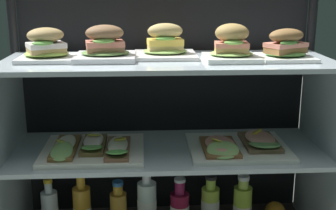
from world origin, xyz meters
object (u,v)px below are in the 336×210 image
open_sandwich_tray_far_left (92,148)px  juice_bottle_front_second (210,205)px  plated_roll_sandwich_mid_right (46,48)px  plated_roll_sandwich_center (105,47)px  juice_bottle_front_right_end (147,207)px  plated_roll_sandwich_right_of_center (165,46)px  juice_bottle_back_left (242,207)px  open_sandwich_tray_near_left_corner (240,145)px  plated_roll_sandwich_mid_left (231,47)px  juice_bottle_back_center (82,209)px  plated_roll_sandwich_far_right (286,47)px  juice_bottle_back_right (180,209)px

open_sandwich_tray_far_left → juice_bottle_front_second: 0.51m
plated_roll_sandwich_mid_right → plated_roll_sandwich_center: (0.19, 0.00, 0.00)m
juice_bottle_front_right_end → plated_roll_sandwich_right_of_center: bearing=21.8°
juice_bottle_back_left → plated_roll_sandwich_mid_right: bearing=-176.7°
plated_roll_sandwich_right_of_center → juice_bottle_front_second: size_ratio=1.02×
open_sandwich_tray_near_left_corner → plated_roll_sandwich_center: bearing=175.5°
plated_roll_sandwich_mid_left → juice_bottle_back_center: size_ratio=0.75×
plated_roll_sandwich_far_right → plated_roll_sandwich_mid_right: bearing=178.1°
juice_bottle_back_left → juice_bottle_front_second: bearing=172.2°
open_sandwich_tray_near_left_corner → juice_bottle_back_left: (0.03, 0.07, -0.27)m
juice_bottle_back_left → open_sandwich_tray_near_left_corner: bearing=-116.4°
open_sandwich_tray_far_left → plated_roll_sandwich_far_right: bearing=0.9°
plated_roll_sandwich_mid_left → juice_bottle_back_right: size_ratio=0.84×
plated_roll_sandwich_far_right → juice_bottle_front_right_end: plated_roll_sandwich_far_right is taller
plated_roll_sandwich_far_right → juice_bottle_front_right_end: (-0.46, 0.06, -0.59)m
plated_roll_sandwich_far_right → open_sandwich_tray_far_left: 0.72m
plated_roll_sandwich_center → open_sandwich_tray_far_left: size_ratio=0.58×
plated_roll_sandwich_mid_left → plated_roll_sandwich_far_right: (0.18, 0.01, -0.00)m
juice_bottle_back_left → open_sandwich_tray_far_left: bearing=-172.1°
plated_roll_sandwich_mid_right → plated_roll_sandwich_far_right: plated_roll_sandwich_mid_right is taller
plated_roll_sandwich_mid_left → open_sandwich_tray_far_left: bearing=-179.5°
juice_bottle_back_center → plated_roll_sandwich_center: bearing=-22.3°
plated_roll_sandwich_mid_left → open_sandwich_tray_far_left: size_ratio=0.51×
juice_bottle_back_center → juice_bottle_back_right: 0.36m
plated_roll_sandwich_mid_left → open_sandwich_tray_far_left: (-0.46, -0.00, -0.34)m
plated_roll_sandwich_right_of_center → juice_bottle_back_center: size_ratio=0.90×
open_sandwich_tray_near_left_corner → juice_bottle_front_second: (-0.08, 0.09, -0.27)m
plated_roll_sandwich_mid_left → plated_roll_sandwich_right_of_center: bearing=157.1°
juice_bottle_front_right_end → juice_bottle_back_right: size_ratio=1.18×
plated_roll_sandwich_mid_right → juice_bottle_front_second: 0.83m
plated_roll_sandwich_mid_right → plated_roll_sandwich_far_right: 0.78m
plated_roll_sandwich_center → plated_roll_sandwich_far_right: plated_roll_sandwich_center is taller
plated_roll_sandwich_mid_right → plated_roll_sandwich_right_of_center: 0.39m
plated_roll_sandwich_mid_right → plated_roll_sandwich_center: bearing=1.5°
plated_roll_sandwich_center → plated_roll_sandwich_mid_left: size_ratio=1.12×
juice_bottle_front_right_end → juice_bottle_back_left: size_ratio=1.16×
plated_roll_sandwich_center → juice_bottle_back_center: size_ratio=0.84×
open_sandwich_tray_far_left → juice_bottle_front_second: size_ratio=1.65×
plated_roll_sandwich_center → open_sandwich_tray_near_left_corner: plated_roll_sandwich_center is taller
juice_bottle_back_center → plated_roll_sandwich_mid_left: bearing=-8.9°
plated_roll_sandwich_far_right → juice_bottle_front_second: size_ratio=0.84×
plated_roll_sandwich_center → open_sandwich_tray_far_left: plated_roll_sandwich_center is taller
open_sandwich_tray_far_left → juice_bottle_back_right: bearing=13.2°
plated_roll_sandwich_center → open_sandwich_tray_far_left: bearing=-141.5°
plated_roll_sandwich_far_right → juice_bottle_back_right: (-0.34, 0.06, -0.61)m
juice_bottle_front_right_end → juice_bottle_back_right: 0.12m
plated_roll_sandwich_right_of_center → juice_bottle_front_second: plated_roll_sandwich_right_of_center is taller
open_sandwich_tray_far_left → open_sandwich_tray_near_left_corner: size_ratio=1.00×
plated_roll_sandwich_mid_left → juice_bottle_front_second: (-0.04, 0.09, -0.61)m
plated_roll_sandwich_far_right → juice_bottle_back_center: (-0.70, 0.08, -0.60)m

